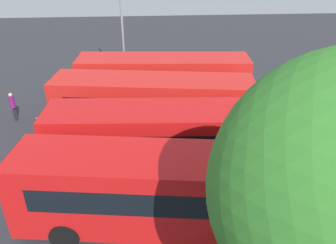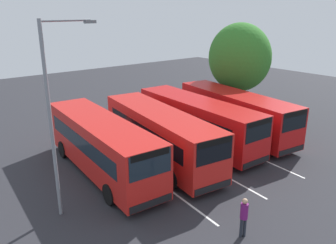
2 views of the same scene
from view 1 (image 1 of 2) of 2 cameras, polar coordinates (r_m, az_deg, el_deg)
name	(u,v)px [view 1 (image 1 of 2)]	position (r m, az deg, el deg)	size (l,w,h in m)	color
ground_plane	(156,150)	(17.74, -2.03, -4.73)	(70.07, 70.07, 0.00)	#2B2B30
bus_far_left	(163,79)	(21.92, -0.87, 7.21)	(10.85, 3.23, 3.21)	red
bus_center_left	(152,103)	(18.56, -2.64, 3.13)	(10.93, 3.89, 3.21)	red
bus_center_right	(167,138)	(15.32, -0.24, -2.66)	(10.82, 3.05, 3.21)	red
bus_far_right	(164,190)	(12.36, -0.68, -11.33)	(10.93, 3.87, 3.21)	red
pedestrian	(13,104)	(22.07, -24.55, 2.69)	(0.42, 0.42, 1.80)	#232833
street_lamp	(122,17)	(24.26, -7.66, 16.99)	(0.72, 2.77, 8.72)	gray
lane_stripe_outer_left	(153,118)	(20.80, -2.44, 0.60)	(14.40, 0.12, 0.01)	silver
lane_stripe_inner_left	(156,150)	(17.74, -2.03, -4.71)	(14.40, 0.12, 0.01)	silver
lane_stripe_inner_right	(159,195)	(14.89, -1.45, -12.14)	(14.40, 0.12, 0.01)	silver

